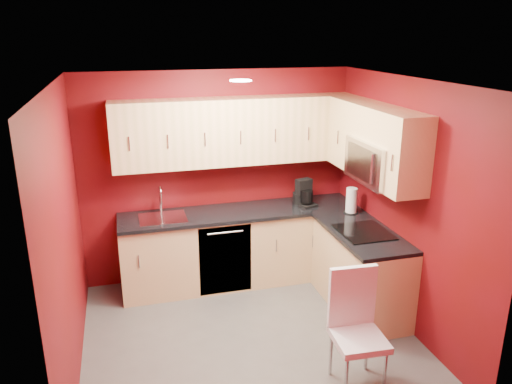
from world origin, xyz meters
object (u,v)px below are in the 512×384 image
microwave (379,162)px  sink (162,214)px  napkin_holder (299,199)px  dining_chair (359,333)px  coffee_maker (307,193)px  paper_towel (351,201)px

microwave → sink: microwave is taller
microwave → napkin_holder: microwave is taller
microwave → dining_chair: microwave is taller
napkin_holder → sink: bearing=-179.4°
microwave → coffee_maker: microwave is taller
coffee_maker → napkin_holder: bearing=116.8°
microwave → paper_towel: (0.02, 0.58, -0.60)m
microwave → coffee_maker: size_ratio=2.41×
sink → coffee_maker: size_ratio=1.65×
dining_chair → sink: bearing=127.0°
coffee_maker → napkin_holder: size_ratio=2.23×
sink → dining_chair: 2.57m
coffee_maker → napkin_holder: 0.13m
sink → napkin_holder: bearing=0.6°
napkin_holder → paper_towel: (0.47, -0.44, 0.08)m
napkin_holder → paper_towel: size_ratio=0.48×
microwave → paper_towel: 0.83m
sink → dining_chair: sink is taller
paper_towel → coffee_maker: bearing=137.7°
napkin_holder → paper_towel: 0.65m
dining_chair → napkin_holder: bearing=87.2°
microwave → coffee_maker: 1.18m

